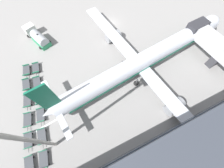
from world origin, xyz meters
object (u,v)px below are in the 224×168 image
at_px(fuel_tanker_secondary, 38,37).
at_px(baggage_dolly_row_mid_a_col_e, 42,136).
at_px(baggage_dolly_row_near_col_d, 28,120).
at_px(baggage_dolly_row_mid_a_col_c, 39,98).
at_px(baggage_dolly_row_near_col_b, 26,85).
at_px(baggage_dolly_row_mid_a_col_d, 41,115).
at_px(baggage_dolly_row_near_col_e, 28,140).
at_px(baggage_dolly_row_near_col_f, 29,165).
at_px(baggage_dolly_row_near_col_a, 27,70).
at_px(airplane, 143,61).
at_px(baggage_dolly_row_mid_a_col_f, 44,159).
at_px(baggage_dolly_row_mid_a_col_a, 36,68).
at_px(baggage_dolly_row_mid_a_col_b, 37,83).
at_px(baggage_dolly_row_near_col_c, 27,101).

relative_size(fuel_tanker_secondary, baggage_dolly_row_mid_a_col_e, 2.38).
distance_m(baggage_dolly_row_near_col_d, baggage_dolly_row_mid_a_col_c, 4.44).
distance_m(baggage_dolly_row_near_col_b, baggage_dolly_row_mid_a_col_d, 7.89).
height_order(baggage_dolly_row_mid_a_col_c, baggage_dolly_row_mid_a_col_d, same).
distance_m(baggage_dolly_row_near_col_e, baggage_dolly_row_near_col_f, 3.90).
bearing_deg(baggage_dolly_row_near_col_a, fuel_tanker_secondary, 149.85).
bearing_deg(airplane, baggage_dolly_row_mid_a_col_f, -70.07).
bearing_deg(baggage_dolly_row_mid_a_col_c, baggage_dolly_row_mid_a_col_a, 173.20).
relative_size(baggage_dolly_row_near_col_a, baggage_dolly_row_mid_a_col_e, 1.00).
distance_m(baggage_dolly_row_mid_a_col_b, baggage_dolly_row_mid_a_col_d, 7.33).
bearing_deg(fuel_tanker_secondary, baggage_dolly_row_near_col_b, -24.63).
height_order(baggage_dolly_row_near_col_f, baggage_dolly_row_mid_a_col_f, same).
relative_size(airplane, baggage_dolly_row_mid_a_col_d, 12.79).
bearing_deg(fuel_tanker_secondary, baggage_dolly_row_mid_a_col_a, -17.64).
xyz_separation_m(fuel_tanker_secondary, baggage_dolly_row_near_col_f, (26.60, -7.42, -0.80)).
distance_m(airplane, baggage_dolly_row_mid_a_col_c, 22.54).
bearing_deg(baggage_dolly_row_mid_a_col_e, baggage_dolly_row_near_col_b, -176.65).
bearing_deg(airplane, baggage_dolly_row_mid_a_col_b, -105.73).
bearing_deg(baggage_dolly_row_mid_a_col_b, baggage_dolly_row_mid_a_col_c, -5.70).
bearing_deg(baggage_dolly_row_mid_a_col_f, baggage_dolly_row_near_col_f, -95.50).
height_order(baggage_dolly_row_mid_a_col_a, baggage_dolly_row_mid_a_col_c, same).
bearing_deg(baggage_dolly_row_near_col_b, baggage_dolly_row_mid_a_col_a, 141.02).
relative_size(baggage_dolly_row_near_col_a, baggage_dolly_row_mid_a_col_b, 1.01).
distance_m(baggage_dolly_row_near_col_d, baggage_dolly_row_near_col_f, 7.56).
bearing_deg(baggage_dolly_row_mid_a_col_c, baggage_dolly_row_mid_a_col_b, 174.30).
height_order(airplane, baggage_dolly_row_near_col_f, airplane).
xyz_separation_m(baggage_dolly_row_near_col_d, baggage_dolly_row_near_col_f, (7.49, -1.08, 0.00)).
relative_size(baggage_dolly_row_near_col_b, baggage_dolly_row_near_col_e, 1.00).
xyz_separation_m(baggage_dolly_row_near_col_c, baggage_dolly_row_near_col_e, (7.47, -1.19, 0.00)).
height_order(baggage_dolly_row_near_col_a, baggage_dolly_row_near_col_b, same).
relative_size(airplane, baggage_dolly_row_near_col_e, 12.80).
relative_size(baggage_dolly_row_near_col_d, baggage_dolly_row_near_col_e, 1.00).
xyz_separation_m(baggage_dolly_row_near_col_d, baggage_dolly_row_mid_a_col_e, (4.03, 1.76, 0.00)).
distance_m(baggage_dolly_row_near_col_a, baggage_dolly_row_near_col_c, 7.43).
height_order(baggage_dolly_row_near_col_b, baggage_dolly_row_mid_a_col_c, same).
relative_size(baggage_dolly_row_near_col_c, baggage_dolly_row_near_col_d, 1.00).
height_order(baggage_dolly_row_mid_a_col_b, baggage_dolly_row_mid_a_col_d, same).
height_order(baggage_dolly_row_near_col_b, baggage_dolly_row_mid_a_col_d, same).
xyz_separation_m(fuel_tanker_secondary, baggage_dolly_row_mid_a_col_a, (8.21, -2.61, -0.80)).
relative_size(baggage_dolly_row_mid_a_col_d, baggage_dolly_row_mid_a_col_f, 1.00).
relative_size(airplane, baggage_dolly_row_near_col_c, 12.78).
bearing_deg(baggage_dolly_row_mid_a_col_c, baggage_dolly_row_mid_a_col_f, -8.35).
xyz_separation_m(baggage_dolly_row_mid_a_col_b, baggage_dolly_row_mid_a_col_c, (3.71, -0.37, 0.00)).
height_order(baggage_dolly_row_near_col_a, baggage_dolly_row_mid_a_col_a, same).
xyz_separation_m(baggage_dolly_row_near_col_b, baggage_dolly_row_mid_a_col_f, (15.33, 0.13, 0.00)).
xyz_separation_m(baggage_dolly_row_mid_a_col_b, baggage_dolly_row_mid_a_col_e, (11.15, -1.45, 0.00)).
bearing_deg(baggage_dolly_row_near_col_f, baggage_dolly_row_near_col_a, 171.43).
distance_m(baggage_dolly_row_near_col_f, baggage_dolly_row_mid_a_col_a, 19.02).
xyz_separation_m(baggage_dolly_row_near_col_e, baggage_dolly_row_mid_a_col_a, (-14.53, 4.28, 0.00)).
distance_m(baggage_dolly_row_near_col_b, baggage_dolly_row_mid_a_col_c, 4.56).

